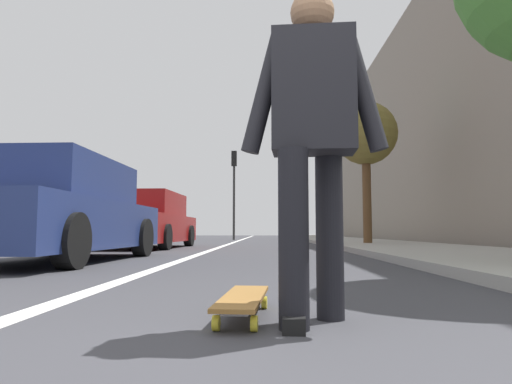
% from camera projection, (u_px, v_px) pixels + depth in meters
% --- Properties ---
extents(ground_plane, '(80.00, 80.00, 0.00)m').
position_uv_depth(ground_plane, '(264.00, 250.00, 10.94)').
color(ground_plane, '#38383D').
extents(lane_stripe_white, '(52.00, 0.16, 0.01)m').
position_uv_depth(lane_stripe_white, '(238.00, 241.00, 20.93)').
color(lane_stripe_white, silver).
rests_on(lane_stripe_white, ground).
extents(sidewalk_curb, '(52.00, 3.20, 0.11)m').
position_uv_depth(sidewalk_curb, '(346.00, 241.00, 18.84)').
color(sidewalk_curb, '#9E9B93').
rests_on(sidewalk_curb, ground).
extents(building_facade, '(40.00, 1.20, 9.09)m').
position_uv_depth(building_facade, '(385.00, 151.00, 23.16)').
color(building_facade, gray).
rests_on(building_facade, ground).
extents(skateboard, '(0.85, 0.26, 0.11)m').
position_uv_depth(skateboard, '(243.00, 300.00, 2.31)').
color(skateboard, yellow).
rests_on(skateboard, ground).
extents(skater_person, '(0.45, 0.72, 1.64)m').
position_uv_depth(skater_person, '(313.00, 129.00, 2.22)').
color(skater_person, black).
rests_on(skater_person, ground).
extents(parked_car_near, '(4.52, 1.95, 1.49)m').
position_uv_depth(parked_car_near, '(59.00, 212.00, 6.69)').
color(parked_car_near, navy).
rests_on(parked_car_near, ground).
extents(parked_car_mid, '(4.64, 1.98, 1.47)m').
position_uv_depth(parked_car_mid, '(148.00, 222.00, 12.23)').
color(parked_car_mid, maroon).
rests_on(parked_car_mid, ground).
extents(traffic_light, '(0.33, 0.28, 4.71)m').
position_uv_depth(traffic_light, '(234.00, 179.00, 24.11)').
color(traffic_light, '#2D2D2D').
rests_on(traffic_light, ground).
extents(street_tree_mid, '(1.85, 1.85, 4.25)m').
position_uv_depth(street_tree_mid, '(366.00, 135.00, 13.38)').
color(street_tree_mid, brown).
rests_on(street_tree_mid, ground).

